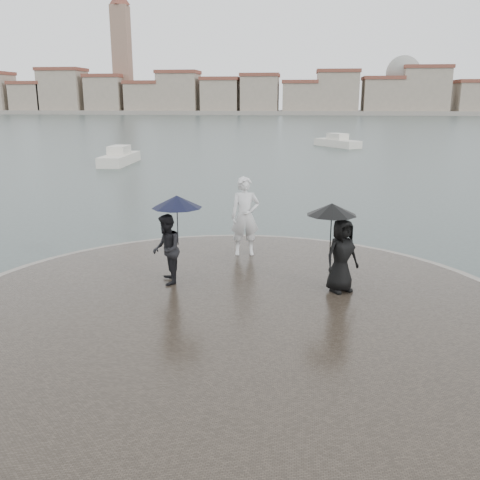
# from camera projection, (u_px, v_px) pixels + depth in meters

# --- Properties ---
(ground) EXTENTS (400.00, 400.00, 0.00)m
(ground) POSITION_uv_depth(u_px,v_px,m) (201.00, 423.00, 7.61)
(ground) COLOR #2B3835
(ground) RESTS_ON ground
(kerb_ring) EXTENTS (12.50, 12.50, 0.32)m
(kerb_ring) POSITION_uv_depth(u_px,v_px,m) (233.00, 317.00, 10.93)
(kerb_ring) COLOR gray
(kerb_ring) RESTS_ON ground
(quay_tip) EXTENTS (11.90, 11.90, 0.36)m
(quay_tip) POSITION_uv_depth(u_px,v_px,m) (233.00, 316.00, 10.92)
(quay_tip) COLOR #2D261E
(quay_tip) RESTS_ON ground
(statue) EXTENTS (0.86, 0.64, 2.13)m
(statue) POSITION_uv_depth(u_px,v_px,m) (245.00, 216.00, 14.38)
(statue) COLOR silver
(statue) RESTS_ON quay_tip
(visitor_left) EXTENTS (1.22, 1.14, 2.04)m
(visitor_left) POSITION_uv_depth(u_px,v_px,m) (170.00, 234.00, 12.07)
(visitor_left) COLOR black
(visitor_left) RESTS_ON quay_tip
(visitor_right) EXTENTS (1.28, 1.10, 1.95)m
(visitor_right) POSITION_uv_depth(u_px,v_px,m) (338.00, 241.00, 11.59)
(visitor_right) COLOR black
(visitor_right) RESTS_ON quay_tip
(far_skyline) EXTENTS (260.00, 20.00, 37.00)m
(far_skyline) POSITION_uv_depth(u_px,v_px,m) (279.00, 96.00, 161.24)
(far_skyline) COLOR gray
(far_skyline) RESTS_ON ground
(boats) EXTENTS (39.39, 21.84, 1.50)m
(boats) POSITION_uv_depth(u_px,v_px,m) (355.00, 149.00, 45.54)
(boats) COLOR silver
(boats) RESTS_ON ground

